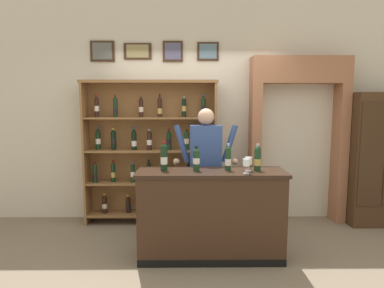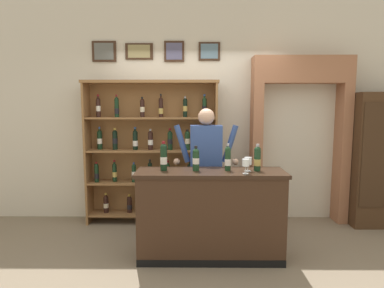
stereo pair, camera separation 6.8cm
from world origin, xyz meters
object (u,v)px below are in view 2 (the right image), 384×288
at_px(tasting_bottle_brunello, 164,157).
at_px(wine_glass_spare, 248,162).
at_px(tasting_bottle_chianti, 257,158).
at_px(wine_shelf, 152,148).
at_px(shopkeeper, 206,160).
at_px(tasting_bottle_super_tuscan, 196,159).
at_px(side_cabinet, 378,160).
at_px(tasting_bottle_riserva, 228,158).
at_px(tasting_counter, 210,215).
at_px(wine_glass_center, 246,163).

height_order(tasting_bottle_brunello, wine_glass_spare, tasting_bottle_brunello).
bearing_deg(wine_glass_spare, tasting_bottle_chianti, 13.83).
distance_m(tasting_bottle_brunello, wine_glass_spare, 0.92).
distance_m(wine_shelf, wine_glass_spare, 1.68).
relative_size(shopkeeper, tasting_bottle_super_tuscan, 6.03).
height_order(side_cabinet, shopkeeper, side_cabinet).
height_order(wine_shelf, shopkeeper, wine_shelf).
bearing_deg(tasting_bottle_riserva, tasting_counter, -172.90).
bearing_deg(tasting_counter, tasting_bottle_super_tuscan, 176.91).
bearing_deg(wine_glass_center, side_cabinet, 30.47).
height_order(shopkeeper, tasting_bottle_super_tuscan, shopkeeper).
bearing_deg(tasting_bottle_brunello, tasting_bottle_super_tuscan, -2.47).
distance_m(wine_shelf, tasting_bottle_super_tuscan, 1.32).
relative_size(tasting_bottle_chianti, wine_glass_spare, 1.93).
relative_size(tasting_bottle_super_tuscan, wine_glass_center, 1.76).
xyz_separation_m(wine_shelf, side_cabinet, (3.20, -0.11, -0.14)).
bearing_deg(shopkeeper, wine_glass_spare, -49.04).
relative_size(tasting_counter, tasting_bottle_riserva, 5.46).
xyz_separation_m(side_cabinet, wine_glass_center, (-2.05, -1.20, 0.16)).
distance_m(tasting_bottle_brunello, tasting_bottle_super_tuscan, 0.36).
distance_m(side_cabinet, tasting_bottle_brunello, 3.11).
bearing_deg(tasting_bottle_chianti, tasting_bottle_riserva, 177.66).
distance_m(tasting_bottle_brunello, wine_glass_center, 0.90).
relative_size(tasting_counter, tasting_bottle_chianti, 5.50).
bearing_deg(tasting_bottle_brunello, tasting_counter, -2.66).
height_order(tasting_bottle_super_tuscan, wine_glass_spare, tasting_bottle_super_tuscan).
relative_size(wine_shelf, tasting_bottle_chianti, 6.89).
distance_m(wine_shelf, side_cabinet, 3.21).
bearing_deg(tasting_bottle_super_tuscan, wine_shelf, 118.77).
height_order(tasting_bottle_super_tuscan, tasting_bottle_riserva, tasting_bottle_riserva).
distance_m(tasting_bottle_riserva, wine_glass_center, 0.25).
height_order(side_cabinet, wine_glass_spare, side_cabinet).
bearing_deg(tasting_bottle_chianti, wine_shelf, 138.48).
relative_size(wine_shelf, side_cabinet, 1.09).
xyz_separation_m(wine_shelf, wine_glass_center, (1.15, -1.31, 0.02)).
height_order(tasting_counter, tasting_bottle_super_tuscan, tasting_bottle_super_tuscan).
bearing_deg(tasting_bottle_chianti, tasting_bottle_super_tuscan, -179.86).
height_order(tasting_counter, tasting_bottle_chianti, tasting_bottle_chianti).
bearing_deg(shopkeeper, tasting_bottle_chianti, -41.30).
height_order(tasting_bottle_brunello, tasting_bottle_riserva, tasting_bottle_brunello).
xyz_separation_m(tasting_bottle_super_tuscan, tasting_bottle_riserva, (0.35, 0.01, 0.00)).
xyz_separation_m(wine_shelf, wine_glass_spare, (1.20, -1.18, 0.01)).
distance_m(shopkeeper, tasting_bottle_brunello, 0.68).
relative_size(side_cabinet, tasting_counter, 1.15).
xyz_separation_m(wine_shelf, shopkeeper, (0.76, -0.68, -0.05)).
bearing_deg(wine_glass_center, wine_glass_spare, 71.85).
xyz_separation_m(tasting_bottle_chianti, wine_glass_spare, (-0.11, -0.03, -0.03)).
distance_m(shopkeeper, wine_glass_center, 0.75).
relative_size(tasting_counter, wine_glass_center, 10.39).
relative_size(tasting_bottle_brunello, wine_glass_spare, 2.10).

